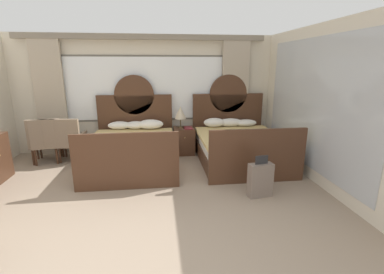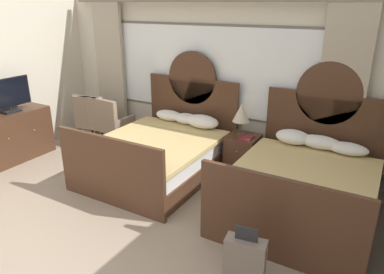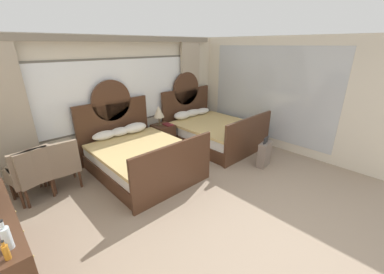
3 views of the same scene
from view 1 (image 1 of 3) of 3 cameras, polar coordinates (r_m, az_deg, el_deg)
ground_plane at (r=3.16m, az=-11.48°, el=-25.31°), size 24.00×24.00×0.00m
wall_back_window at (r=6.62m, az=-9.53°, el=9.30°), size 5.98×0.22×2.70m
wall_right_mirror at (r=5.09m, az=25.85°, el=5.73°), size 0.08×4.77×2.70m
bed_near_window at (r=5.74m, az=-12.19°, el=-2.37°), size 1.72×2.21×1.80m
bed_near_mirror at (r=5.95m, az=9.63°, el=-1.61°), size 1.72×2.21×1.80m
nightstand_between_beds at (r=6.39m, az=-1.70°, el=-0.76°), size 0.47×0.50×0.61m
table_lamp_on_nightstand at (r=6.29m, az=-2.43°, el=5.08°), size 0.27×0.27×0.50m
book_on_nightstand at (r=6.23m, az=-0.84°, el=1.89°), size 0.18×0.26×0.03m
armchair_by_window_left at (r=6.36m, az=-24.23°, el=-0.26°), size 0.60×0.60×0.96m
armchair_by_window_centre at (r=6.52m, az=-28.27°, el=-0.39°), size 0.59×0.59×0.96m
armchair_by_window_right at (r=6.51m, az=-28.10°, el=-0.38°), size 0.70×0.70×0.96m
suitcase_on_floor at (r=4.47m, az=14.03°, el=-8.66°), size 0.40×0.22×0.68m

